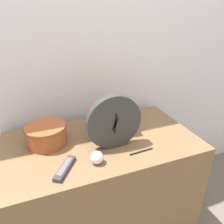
{
  "coord_description": "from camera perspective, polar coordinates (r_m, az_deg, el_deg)",
  "views": [
    {
      "loc": [
        -0.33,
        -0.69,
        1.39
      ],
      "look_at": [
        0.07,
        0.31,
        0.88
      ],
      "focal_mm": 35.0,
      "sensor_mm": 36.0,
      "label": 1
    }
  ],
  "objects": [
    {
      "name": "wall_back",
      "position": [
        1.42,
        -8.32,
        17.46
      ],
      "size": [
        6.0,
        0.04,
        2.4
      ],
      "color": "silver",
      "rests_on": "ground_plane"
    },
    {
      "name": "tv_remote",
      "position": [
        1.06,
        -12.22,
        -14.12
      ],
      "size": [
        0.13,
        0.16,
        0.02
      ],
      "color": "#333338",
      "rests_on": "desk"
    },
    {
      "name": "desk_clock",
      "position": [
        1.12,
        0.5,
        -2.64
      ],
      "size": [
        0.29,
        0.05,
        0.29
      ],
      "color": "#333333",
      "rests_on": "desk"
    },
    {
      "name": "pen",
      "position": [
        1.16,
        7.68,
        -10.16
      ],
      "size": [
        0.14,
        0.02,
        0.01
      ],
      "color": "black",
      "rests_on": "desk"
    },
    {
      "name": "desk",
      "position": [
        1.47,
        -2.45,
        -19.16
      ],
      "size": [
        1.07,
        0.61,
        0.72
      ],
      "color": "brown",
      "rests_on": "ground_plane"
    },
    {
      "name": "crumpled_paper_ball",
      "position": [
        1.06,
        -4.0,
        -11.77
      ],
      "size": [
        0.06,
        0.06,
        0.06
      ],
      "color": "white",
      "rests_on": "desk"
    },
    {
      "name": "book_stack",
      "position": [
        1.31,
        -0.63,
        -1.6
      ],
      "size": [
        0.25,
        0.21,
        0.16
      ],
      "color": "#7A3899",
      "rests_on": "desk"
    },
    {
      "name": "basket",
      "position": [
        1.24,
        -16.79,
        -5.45
      ],
      "size": [
        0.23,
        0.23,
        0.11
      ],
      "color": "#994C28",
      "rests_on": "desk"
    }
  ]
}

